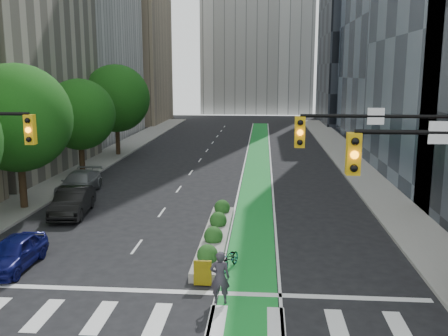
% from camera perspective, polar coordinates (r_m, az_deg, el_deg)
% --- Properties ---
extents(ground, '(160.00, 160.00, 0.00)m').
position_cam_1_polar(ground, '(18.63, -6.94, -15.40)').
color(ground, black).
rests_on(ground, ground).
extents(sidewalk_left, '(3.60, 90.00, 0.15)m').
position_cam_1_polar(sidewalk_left, '(44.83, -15.47, 0.02)').
color(sidewalk_left, gray).
rests_on(sidewalk_left, ground).
extents(sidewalk_right, '(3.60, 90.00, 0.15)m').
position_cam_1_polar(sidewalk_right, '(42.96, 15.62, -0.45)').
color(sidewalk_right, gray).
rests_on(sidewalk_right, ground).
extents(bike_lane_paint, '(2.20, 70.00, 0.01)m').
position_cam_1_polar(bike_lane_paint, '(47.08, 3.88, 0.81)').
color(bike_lane_paint, '#198A30').
rests_on(bike_lane_paint, ground).
extents(building_tan_far, '(14.00, 16.00, 26.00)m').
position_cam_1_polar(building_tan_far, '(85.77, -11.71, 13.87)').
color(building_tan_far, tan).
rests_on(building_tan_far, ground).
extents(building_dark_end, '(14.00, 18.00, 28.00)m').
position_cam_1_polar(building_dark_end, '(86.15, 16.09, 14.32)').
color(building_dark_end, black).
rests_on(building_dark_end, ground).
extents(tree_mid, '(6.40, 6.40, 8.78)m').
position_cam_1_polar(tree_mid, '(31.94, -22.53, 5.29)').
color(tree_mid, black).
rests_on(tree_mid, ground).
extents(tree_midfar, '(5.60, 5.60, 7.76)m').
position_cam_1_polar(tree_midfar, '(41.12, -16.18, 5.89)').
color(tree_midfar, black).
rests_on(tree_midfar, ground).
extents(tree_far, '(6.60, 6.60, 9.00)m').
position_cam_1_polar(tree_far, '(50.54, -12.23, 7.77)').
color(tree_far, black).
rests_on(tree_far, ground).
extents(signal_right, '(5.82, 0.51, 7.20)m').
position_cam_1_polar(signal_right, '(17.94, 21.30, -0.87)').
color(signal_right, black).
rests_on(signal_right, ground).
extents(median_planter, '(1.20, 10.26, 1.10)m').
position_cam_1_polar(median_planter, '(24.78, -0.98, -7.60)').
color(median_planter, gray).
rests_on(median_planter, ground).
extents(bicycle, '(1.08, 1.77, 0.88)m').
position_cam_1_polar(bicycle, '(21.53, 0.73, -10.33)').
color(bicycle, gray).
rests_on(bicycle, ground).
extents(cyclist, '(0.75, 0.52, 1.97)m').
position_cam_1_polar(cyclist, '(18.33, -0.46, -12.40)').
color(cyclist, '#35313B').
rests_on(cyclist, ground).
extents(parked_car_left_near, '(1.66, 4.08, 1.39)m').
position_cam_1_polar(parked_car_left_near, '(23.24, -22.91, -8.92)').
color(parked_car_left_near, '#0E1155').
rests_on(parked_car_left_near, ground).
extents(parked_car_left_mid, '(2.27, 5.03, 1.60)m').
position_cam_1_polar(parked_car_left_mid, '(30.43, -16.92, -3.72)').
color(parked_car_left_mid, black).
rests_on(parked_car_left_mid, ground).
extents(parked_car_left_far, '(2.31, 5.27, 1.51)m').
position_cam_1_polar(parked_car_left_far, '(35.63, -16.19, -1.66)').
color(parked_car_left_far, slate).
rests_on(parked_car_left_far, ground).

